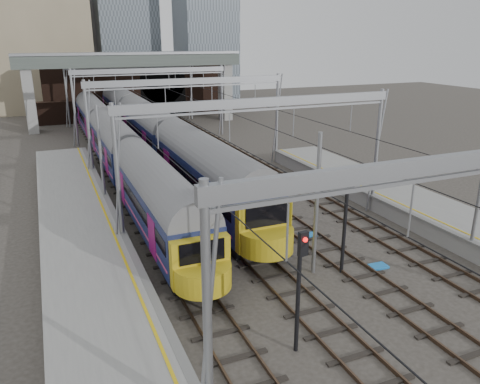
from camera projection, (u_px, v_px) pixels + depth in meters
name	position (u px, v px, depth m)	size (l,w,h in m)	color
ground	(336.00, 291.00, 21.34)	(160.00, 160.00, 0.00)	#38332D
platform_left	(98.00, 300.00, 19.58)	(4.32, 55.00, 1.12)	gray
tracks	(220.00, 194.00, 34.44)	(14.40, 80.00, 0.22)	#4C3828
overhead_line	(191.00, 95.00, 38.04)	(16.80, 80.00, 8.00)	gray
retaining_wall	(137.00, 87.00, 65.87)	(28.00, 2.75, 9.00)	black
overbridge	(133.00, 68.00, 59.24)	(28.00, 3.00, 9.25)	gray
train_main	(133.00, 116.00, 52.57)	(2.97, 68.51, 5.05)	black
train_second	(115.00, 145.00, 39.38)	(2.64, 45.88, 4.60)	black
signal_near_left	(300.00, 278.00, 16.31)	(0.37, 0.47, 4.84)	black
signal_near_centre	(347.00, 209.00, 21.98)	(0.41, 0.49, 5.41)	black
equip_cover_a	(266.00, 255.00, 24.73)	(0.94, 0.66, 0.11)	blue
equip_cover_b	(378.00, 266.00, 23.57)	(0.89, 0.63, 0.10)	blue
equip_cover_c	(307.00, 235.00, 27.23)	(0.98, 0.69, 0.11)	blue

